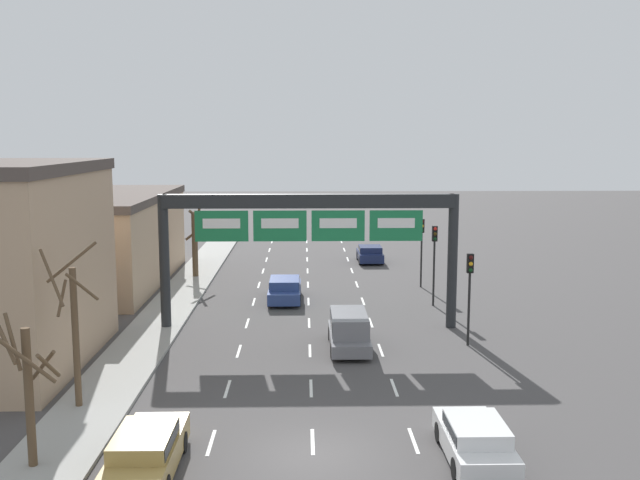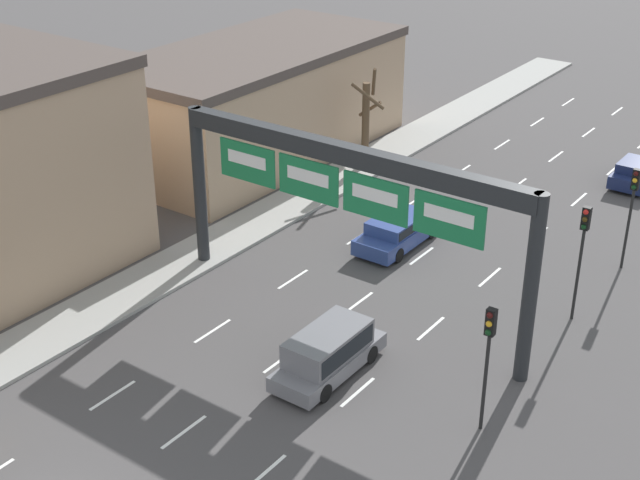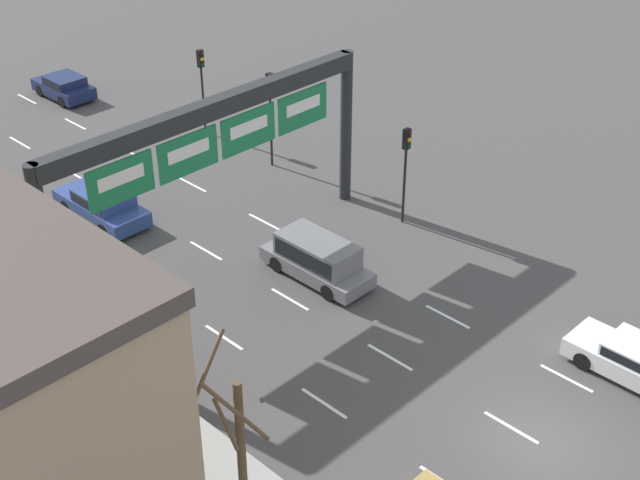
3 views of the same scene
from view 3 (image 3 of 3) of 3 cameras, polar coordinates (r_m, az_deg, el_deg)
name	(u,v)px [view 3 (image 3 of 3)]	position (r m, az deg, el deg)	size (l,w,h in m)	color
ground_plane	(538,443)	(28.89, 13.81, -12.53)	(220.00, 220.00, 0.00)	#474444
lane_dashes	(246,274)	(35.57, -4.75, -2.18)	(6.72, 67.00, 0.01)	white
sign_gantry	(214,138)	(33.91, -6.80, 6.47)	(15.32, 0.70, 6.98)	#232628
suv_grey	(317,257)	(34.76, -0.18, -1.07)	(1.84, 4.73, 1.71)	slate
car_white	(635,359)	(31.80, 19.49, -7.20)	(1.84, 4.32, 1.33)	silver
car_blue	(102,204)	(39.94, -13.77, 2.26)	(1.95, 4.85, 1.42)	navy
car_navy	(64,86)	(53.43, -16.06, 9.46)	(1.92, 3.92, 1.32)	#19234C
traffic_light_near_gantry	(270,101)	(42.49, -3.19, 8.89)	(0.30, 0.35, 4.73)	black
traffic_light_mid_block	(406,157)	(37.64, 5.54, 5.34)	(0.30, 0.35, 4.42)	black
traffic_light_far_end	(202,74)	(46.36, -7.58, 10.46)	(0.30, 0.35, 4.54)	black
tree_bare_closest	(239,445)	(23.56, -5.19, -12.92)	(2.06, 2.33, 5.90)	brown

